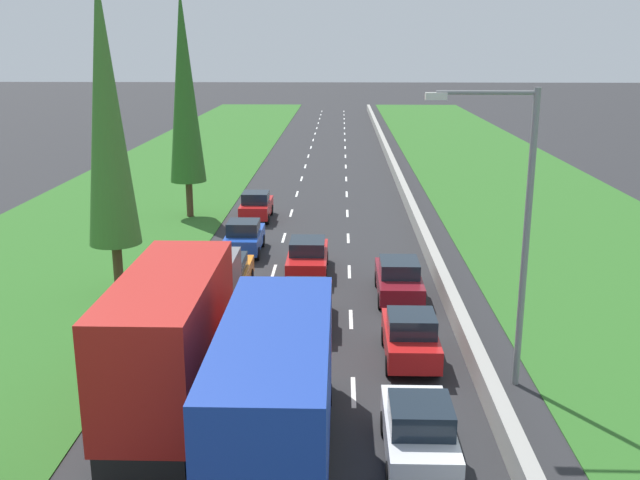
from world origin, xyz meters
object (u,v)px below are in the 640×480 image
at_px(red_hatchback_centre_lane, 306,304).
at_px(red_hatchback_right_lane, 410,337).
at_px(orange_sedan_left_lane, 227,275).
at_px(blue_box_truck_centre_lane, 278,392).
at_px(blue_hatchback_left_lane, 244,237).
at_px(red_hatchback_left_lane, 256,206).
at_px(red_box_truck_left_lane, 177,333).
at_px(maroon_sedan_right_lane, 399,279).
at_px(poplar_tree_third, 184,87).
at_px(red_sedan_centre_lane, 308,256).
at_px(poplar_tree_second, 106,111).
at_px(white_hatchback_right_lane, 419,431).
at_px(street_light_mast, 516,219).

bearing_deg(red_hatchback_centre_lane, red_hatchback_right_lane, -40.21).
xyz_separation_m(orange_sedan_left_lane, blue_box_truck_centre_lane, (3.30, -13.18, 1.37)).
bearing_deg(blue_hatchback_left_lane, red_hatchback_left_lane, 91.83).
distance_m(red_box_truck_left_lane, maroon_sedan_right_lane, 11.81).
bearing_deg(red_hatchback_left_lane, red_box_truck_left_lane, -89.01).
relative_size(red_hatchback_right_lane, poplar_tree_third, 0.29).
bearing_deg(orange_sedan_left_lane, red_sedan_centre_lane, 41.38).
xyz_separation_m(orange_sedan_left_lane, poplar_tree_second, (-4.54, -0.12, 6.79)).
relative_size(red_hatchback_right_lane, maroon_sedan_right_lane, 0.87).
xyz_separation_m(red_box_truck_left_lane, white_hatchback_right_lane, (6.64, -2.90, -1.35)).
xyz_separation_m(red_box_truck_left_lane, orange_sedan_left_lane, (-0.10, 9.62, -1.37)).
xyz_separation_m(red_hatchback_left_lane, white_hatchback_right_lane, (7.04, -25.91, 0.00)).
relative_size(white_hatchback_right_lane, red_sedan_centre_lane, 0.87).
relative_size(blue_hatchback_left_lane, red_sedan_centre_lane, 0.87).
bearing_deg(poplar_tree_second, blue_hatchback_left_lane, 54.30).
distance_m(red_hatchback_right_lane, street_light_mast, 5.45).
xyz_separation_m(orange_sedan_left_lane, street_light_mast, (9.84, -8.12, 4.42)).
distance_m(red_box_truck_left_lane, street_light_mast, 10.32).
height_order(red_hatchback_right_lane, red_sedan_centre_lane, red_hatchback_right_lane).
bearing_deg(street_light_mast, red_hatchback_left_lane, 115.23).
relative_size(red_hatchback_centre_lane, red_hatchback_right_lane, 1.00).
height_order(orange_sedan_left_lane, red_hatchback_right_lane, red_hatchback_right_lane).
bearing_deg(maroon_sedan_right_lane, blue_box_truck_centre_lane, -106.66).
bearing_deg(red_hatchback_centre_lane, white_hatchback_right_lane, -70.25).
bearing_deg(poplar_tree_third, red_hatchback_right_lane, -60.70).
xyz_separation_m(orange_sedan_left_lane, red_sedan_centre_lane, (3.26, 2.87, 0.00)).
bearing_deg(blue_box_truck_centre_lane, red_box_truck_left_lane, 131.98).
bearing_deg(red_sedan_centre_lane, orange_sedan_left_lane, -138.62).
xyz_separation_m(white_hatchback_right_lane, maroon_sedan_right_lane, (0.43, 12.26, -0.02)).
xyz_separation_m(red_hatchback_centre_lane, street_light_mast, (6.36, -4.69, 4.40)).
xyz_separation_m(maroon_sedan_right_lane, street_light_mast, (2.67, -7.86, 4.42)).
bearing_deg(poplar_tree_second, red_hatchback_left_lane, 72.58).
bearing_deg(maroon_sedan_right_lane, poplar_tree_third, 129.06).
bearing_deg(red_hatchback_right_lane, red_hatchback_left_lane, 110.37).
xyz_separation_m(red_hatchback_left_lane, blue_box_truck_centre_lane, (3.60, -26.57, 1.35)).
height_order(red_hatchback_centre_lane, red_sedan_centre_lane, red_hatchback_centre_lane).
bearing_deg(poplar_tree_second, blue_box_truck_centre_lane, -59.00).
relative_size(red_sedan_centre_lane, maroon_sedan_right_lane, 1.00).
xyz_separation_m(red_box_truck_left_lane, red_sedan_centre_lane, (3.16, 12.49, -1.37)).
bearing_deg(red_hatchback_left_lane, red_hatchback_centre_lane, -77.35).
relative_size(red_box_truck_left_lane, red_hatchback_right_lane, 2.41).
bearing_deg(street_light_mast, poplar_tree_third, 122.79).
xyz_separation_m(red_sedan_centre_lane, street_light_mast, (6.58, -11.00, 4.42)).
xyz_separation_m(red_hatchback_centre_lane, poplar_tree_third, (-7.90, 17.46, 6.94)).
relative_size(blue_hatchback_left_lane, white_hatchback_right_lane, 1.00).
bearing_deg(orange_sedan_left_lane, maroon_sedan_right_lane, -2.07).
distance_m(maroon_sedan_right_lane, poplar_tree_second, 13.53).
distance_m(maroon_sedan_right_lane, street_light_mast, 9.41).
height_order(white_hatchback_right_lane, red_sedan_centre_lane, white_hatchback_right_lane).
height_order(white_hatchback_right_lane, red_hatchback_centre_lane, same).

